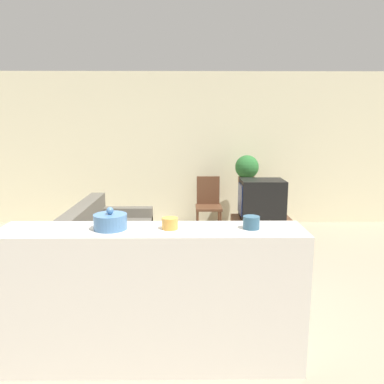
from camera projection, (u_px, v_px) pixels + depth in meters
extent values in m
plane|color=tan|center=(161.00, 316.00, 3.59)|extent=(14.00, 14.00, 0.00)
cube|color=beige|center=(173.00, 149.00, 6.72)|extent=(9.00, 0.06, 2.70)
cube|color=#605B51|center=(113.00, 247.00, 4.88)|extent=(0.91, 1.63, 0.45)
cube|color=#605B51|center=(84.00, 218.00, 4.81)|extent=(0.20, 1.63, 0.35)
cube|color=#605B51|center=(99.00, 263.00, 4.15)|extent=(0.91, 0.16, 0.59)
cube|color=#605B51|center=(122.00, 227.00, 5.59)|extent=(0.91, 0.16, 0.59)
cube|color=brown|center=(261.00, 231.00, 5.65)|extent=(0.87, 0.52, 0.42)
cube|color=black|center=(262.00, 199.00, 5.56)|extent=(0.64, 0.49, 0.58)
cube|color=navy|center=(240.00, 199.00, 5.56)|extent=(0.02, 0.40, 0.45)
cube|color=brown|center=(209.00, 208.00, 6.36)|extent=(0.44, 0.44, 0.04)
cube|color=brown|center=(208.00, 190.00, 6.51)|extent=(0.40, 0.04, 0.49)
cylinder|color=brown|center=(198.00, 223.00, 6.21)|extent=(0.04, 0.04, 0.38)
cylinder|color=brown|center=(220.00, 223.00, 6.21)|extent=(0.04, 0.04, 0.38)
cylinder|color=brown|center=(197.00, 217.00, 6.58)|extent=(0.04, 0.04, 0.38)
cylinder|color=brown|center=(219.00, 217.00, 6.58)|extent=(0.04, 0.04, 0.38)
cylinder|color=brown|center=(246.00, 207.00, 6.46)|extent=(0.14, 0.14, 0.78)
cylinder|color=#8E5B3D|center=(247.00, 181.00, 6.37)|extent=(0.29, 0.29, 0.14)
sphere|color=#2D7033|center=(247.00, 167.00, 6.33)|extent=(0.40, 0.40, 0.40)
cube|color=silver|center=(153.00, 297.00, 2.82)|extent=(2.24, 0.44, 1.07)
cylinder|color=#4C7AAD|center=(110.00, 222.00, 2.70)|extent=(0.24, 0.24, 0.11)
sphere|color=#4C7AAD|center=(110.00, 211.00, 2.69)|extent=(0.05, 0.05, 0.05)
cylinder|color=gold|center=(170.00, 223.00, 2.71)|extent=(0.12, 0.12, 0.08)
cylinder|color=#335B75|center=(251.00, 222.00, 2.72)|extent=(0.12, 0.12, 0.09)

